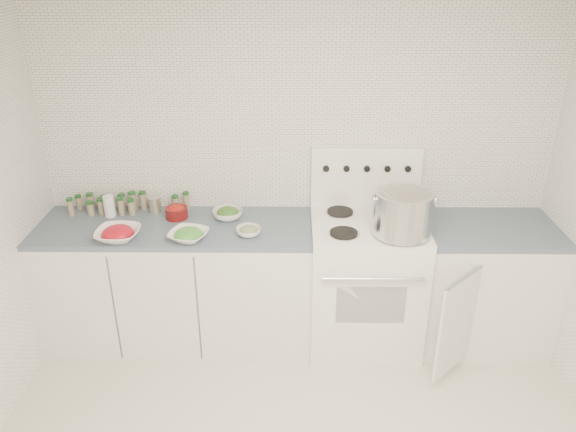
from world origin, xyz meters
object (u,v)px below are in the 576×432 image
object	(u,v)px
stove	(365,278)
stock_pot	(403,211)
bowl_tomato	(118,234)
bowl_snowpea	(188,235)

from	to	relation	value
stove	stock_pot	bearing A→B (deg)	-44.31
stock_pot	bowl_tomato	distance (m)	1.81
stove	bowl_snowpea	bearing A→B (deg)	-170.42
stove	bowl_snowpea	world-z (taller)	stove
stock_pot	bowl_tomato	size ratio (longest dim) A/B	1.36
bowl_tomato	bowl_snowpea	world-z (taller)	bowl_tomato
bowl_tomato	bowl_snowpea	bearing A→B (deg)	-0.43
stove	bowl_tomato	size ratio (longest dim) A/B	4.81
stove	bowl_snowpea	xyz separation A→B (m)	(-1.17, -0.20, 0.44)
stock_pot	stove	bearing A→B (deg)	135.69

